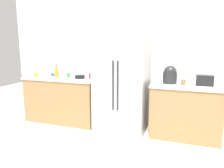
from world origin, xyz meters
name	(u,v)px	position (x,y,z in m)	size (l,w,h in m)	color
kitchen_back_panel	(141,58)	(0.00, 1.82, 1.31)	(5.58, 0.10, 2.62)	silver
counter_left	(63,99)	(-1.52, 1.47, 0.46)	(1.51, 0.61, 0.91)	#9E7247
counter_right	(185,111)	(0.85, 1.47, 0.46)	(1.15, 0.61, 0.91)	#9E7247
refrigerator	(122,82)	(-0.25, 1.40, 0.91)	(0.88, 0.74, 1.81)	#B2B5BA
toaster	(205,80)	(1.11, 1.48, 1.00)	(0.26, 0.15, 0.17)	black
rice_cooker	(170,75)	(0.57, 1.50, 1.06)	(0.23, 0.23, 0.30)	#262628
bottle_a	(56,73)	(-1.56, 1.34, 1.02)	(0.07, 0.07, 0.27)	orange
cup_a	(183,82)	(0.79, 1.43, 0.96)	(0.08, 0.08, 0.09)	brown
cup_b	(90,76)	(-0.92, 1.52, 0.96)	(0.07, 0.07, 0.10)	red
cup_c	(36,75)	(-2.04, 1.34, 0.96)	(0.09, 0.09, 0.08)	yellow
cup_d	(68,75)	(-1.38, 1.49, 0.96)	(0.08, 0.08, 0.10)	green
bowl_a	(55,74)	(-1.76, 1.59, 0.94)	(0.17, 0.17, 0.06)	blue
bowl_b	(80,77)	(-1.12, 1.47, 0.95)	(0.19, 0.19, 0.07)	black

